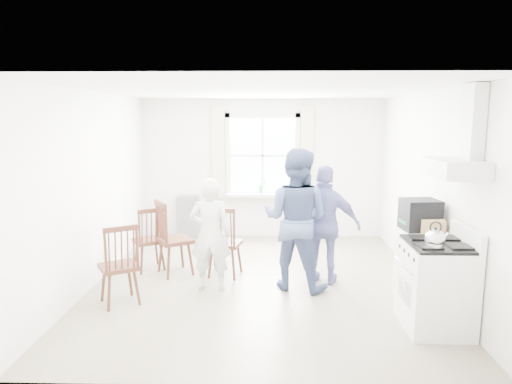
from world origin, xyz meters
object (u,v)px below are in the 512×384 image
(person_right, at_px, (325,225))
(windsor_chair_a, at_px, (150,233))
(windsor_chair_c, at_px, (121,257))
(low_cabinet, at_px, (421,267))
(stereo_stack, at_px, (420,215))
(windsor_chair_b, at_px, (223,234))
(gas_stove, at_px, (436,285))
(person_mid, at_px, (296,219))
(person_left, at_px, (210,234))

(person_right, bearing_deg, windsor_chair_a, 7.62)
(windsor_chair_c, distance_m, person_right, 2.67)
(low_cabinet, relative_size, stereo_stack, 1.99)
(windsor_chair_b, xyz_separation_m, windsor_chair_c, (-1.11, -1.03, -0.01))
(stereo_stack, height_order, person_right, person_right)
(windsor_chair_b, bearing_deg, low_cabinet, -17.76)
(gas_stove, height_order, windsor_chair_a, gas_stove)
(low_cabinet, xyz_separation_m, windsor_chair_a, (-3.60, 1.05, 0.14))
(stereo_stack, relative_size, windsor_chair_a, 0.47)
(windsor_chair_a, height_order, person_mid, person_mid)
(person_left, relative_size, person_mid, 0.80)
(low_cabinet, xyz_separation_m, person_left, (-2.63, 0.37, 0.30))
(windsor_chair_b, distance_m, person_mid, 1.10)
(stereo_stack, xyz_separation_m, person_mid, (-1.49, 0.38, -0.15))
(gas_stove, distance_m, windsor_chair_b, 2.87)
(windsor_chair_a, xyz_separation_m, person_mid, (2.09, -0.59, 0.34))
(person_mid, distance_m, person_right, 0.46)
(gas_stove, xyz_separation_m, person_left, (-2.56, 1.07, 0.26))
(stereo_stack, distance_m, windsor_chair_a, 3.74)
(gas_stove, bearing_deg, person_right, 127.54)
(windsor_chair_a, height_order, windsor_chair_b, windsor_chair_b)
(person_left, relative_size, person_right, 0.92)
(person_left, bearing_deg, stereo_stack, 174.78)
(windsor_chair_b, distance_m, person_left, 0.47)
(person_left, height_order, person_right, person_right)
(low_cabinet, height_order, windsor_chair_c, windsor_chair_c)
(person_left, distance_m, person_mid, 1.14)
(windsor_chair_b, distance_m, windsor_chair_c, 1.52)
(windsor_chair_b, relative_size, person_right, 0.64)
(gas_stove, relative_size, person_left, 0.75)
(windsor_chair_a, height_order, person_left, person_left)
(windsor_chair_a, distance_m, person_right, 2.54)
(stereo_stack, xyz_separation_m, windsor_chair_b, (-2.49, 0.73, -0.46))
(low_cabinet, relative_size, person_left, 0.60)
(stereo_stack, xyz_separation_m, windsor_chair_c, (-3.60, -0.30, -0.47))
(person_left, bearing_deg, person_right, -168.62)
(windsor_chair_b, relative_size, person_left, 0.69)
(windsor_chair_c, xyz_separation_m, person_mid, (2.11, 0.69, 0.31))
(windsor_chair_a, bearing_deg, gas_stove, -26.40)
(gas_stove, height_order, windsor_chair_b, gas_stove)
(windsor_chair_b, bearing_deg, stereo_stack, -16.33)
(windsor_chair_a, relative_size, person_left, 0.65)
(windsor_chair_a, distance_m, person_mid, 2.20)
(person_left, bearing_deg, windsor_chair_c, 31.94)
(person_left, bearing_deg, windsor_chair_b, -103.61)
(gas_stove, height_order, windsor_chair_c, gas_stove)
(low_cabinet, relative_size, person_mid, 0.48)
(stereo_stack, xyz_separation_m, windsor_chair_a, (-3.57, 0.98, -0.50))
(stereo_stack, bearing_deg, windsor_chair_c, -175.19)
(gas_stove, xyz_separation_m, windsor_chair_c, (-3.55, 0.47, 0.14))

